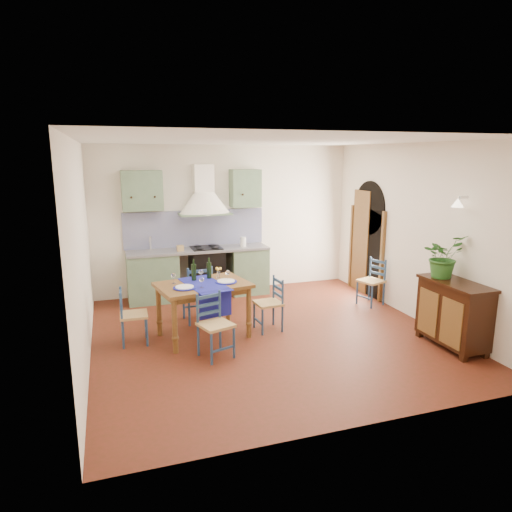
# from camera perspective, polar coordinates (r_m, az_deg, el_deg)

# --- Properties ---
(floor) EXTENTS (5.00, 5.00, 0.00)m
(floor) POSITION_cam_1_polar(r_m,az_deg,el_deg) (6.88, 1.57, -9.78)
(floor) COLOR #45200E
(floor) RESTS_ON ground
(back_wall) EXTENTS (5.00, 0.96, 2.80)m
(back_wall) POSITION_cam_1_polar(r_m,az_deg,el_deg) (8.59, -6.51, 1.95)
(back_wall) COLOR white
(back_wall) RESTS_ON ground
(right_wall) EXTENTS (0.26, 5.00, 2.80)m
(right_wall) POSITION_cam_1_polar(r_m,az_deg,el_deg) (7.91, 18.21, 2.61)
(right_wall) COLOR white
(right_wall) RESTS_ON ground
(left_wall) EXTENTS (0.04, 5.00, 2.80)m
(left_wall) POSITION_cam_1_polar(r_m,az_deg,el_deg) (6.12, -20.97, 0.30)
(left_wall) COLOR white
(left_wall) RESTS_ON ground
(ceiling) EXTENTS (5.00, 5.00, 0.01)m
(ceiling) POSITION_cam_1_polar(r_m,az_deg,el_deg) (6.37, 1.73, 14.27)
(ceiling) COLOR silver
(ceiling) RESTS_ON back_wall
(dining_table) EXTENTS (1.40, 1.10, 1.12)m
(dining_table) POSITION_cam_1_polar(r_m,az_deg,el_deg) (6.62, -6.58, -4.22)
(dining_table) COLOR brown
(dining_table) RESTS_ON ground
(chair_near) EXTENTS (0.50, 0.50, 0.85)m
(chair_near) POSITION_cam_1_polar(r_m,az_deg,el_deg) (6.05, -5.21, -8.56)
(chair_near) COLOR navy
(chair_near) RESTS_ON ground
(chair_far) EXTENTS (0.46, 0.46, 0.93)m
(chair_far) POSITION_cam_1_polar(r_m,az_deg,el_deg) (7.30, -7.27, -4.56)
(chair_far) COLOR navy
(chair_far) RESTS_ON ground
(chair_left) EXTENTS (0.39, 0.39, 0.80)m
(chair_left) POSITION_cam_1_polar(r_m,az_deg,el_deg) (6.65, -15.27, -7.20)
(chair_left) COLOR navy
(chair_left) RESTS_ON ground
(chair_right) EXTENTS (0.40, 0.40, 0.81)m
(chair_right) POSITION_cam_1_polar(r_m,az_deg,el_deg) (6.92, 1.75, -5.94)
(chair_right) COLOR navy
(chair_right) RESTS_ON ground
(chair_spare) EXTENTS (0.49, 0.49, 0.82)m
(chair_spare) POSITION_cam_1_polar(r_m,az_deg,el_deg) (8.35, 14.31, -3.07)
(chair_spare) COLOR navy
(chair_spare) RESTS_ON ground
(sideboard) EXTENTS (0.50, 1.05, 0.94)m
(sideboard) POSITION_cam_1_polar(r_m,az_deg,el_deg) (6.85, 23.43, -6.41)
(sideboard) COLOR black
(sideboard) RESTS_ON ground
(potted_plant) EXTENTS (0.62, 0.57, 0.61)m
(potted_plant) POSITION_cam_1_polar(r_m,az_deg,el_deg) (6.82, 22.35, -0.03)
(potted_plant) COLOR #265C21
(potted_plant) RESTS_ON sideboard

